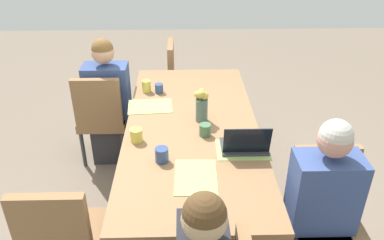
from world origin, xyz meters
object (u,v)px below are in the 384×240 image
Objects in this scene: chair_far_left_far at (102,114)px; coffee_mug_centre_right at (205,130)px; person_near_left_near at (319,214)px; coffee_mug_near_left at (159,88)px; dining_table at (192,134)px; coffee_mug_far_left at (162,155)px; flower_vase at (202,105)px; chair_head_right_right_near at (182,78)px; coffee_mug_near_right at (136,135)px; chair_near_left_near at (324,209)px; person_far_left_far at (109,108)px; laptop_near_left_near at (245,145)px; chair_far_right_mid at (62,236)px; coffee_mug_centre_left at (146,86)px.

coffee_mug_centre_right is at bearing -130.65° from chair_far_left_far.
coffee_mug_near_left is (1.33, 1.05, 0.25)m from person_near_left_near.
coffee_mug_far_left is at bearing 155.28° from dining_table.
flower_vase is (0.82, 0.70, 0.35)m from person_near_left_near.
chair_head_right_right_near is 9.37× the size of coffee_mug_near_right.
chair_far_left_far is at bearing 29.16° from coffee_mug_far_left.
person_near_left_near is at bearing -158.84° from chair_head_right_right_near.
chair_near_left_near is 1.10m from coffee_mug_far_left.
chair_near_left_near is at bearing -138.59° from coffee_mug_near_left.
coffee_mug_near_left is at bearing -8.71° from coffee_mug_near_right.
coffee_mug_far_left is at bearing -154.77° from person_far_left_far.
chair_head_right_right_near is at bearing 13.37° from laptop_near_left_near.
person_near_left_near reaches higher than coffee_mug_far_left.
chair_far_left_far is at bearing 0.98° from chair_far_right_mid.
coffee_mug_centre_right is (-0.78, -0.91, 0.29)m from chair_far_left_far.
person_far_left_far is 0.47m from coffee_mug_centre_left.
dining_table is 1.08m from person_near_left_near.
flower_vase reaches higher than coffee_mug_centre_right.
coffee_mug_near_left is (0.93, 0.63, -0.00)m from laptop_near_left_near.
person_near_left_near is 1.32m from coffee_mug_near_right.
person_far_left_far is at bearing 21.49° from coffee_mug_near_right.
coffee_mug_near_right is at bearing 169.06° from chair_head_right_right_near.
person_far_left_far is 1.01m from chair_head_right_right_near.
chair_head_right_right_near is 1.94m from coffee_mug_far_left.
coffee_mug_near_right is (-1.66, 0.32, 0.29)m from chair_head_right_right_near.
coffee_mug_centre_left is at bearing -0.67° from coffee_mug_near_right.
dining_table is at bearing -128.18° from chair_far_left_far.
chair_head_right_right_near reaches higher than dining_table.
coffee_mug_far_left is (-1.17, -0.55, 0.26)m from person_far_left_far.
chair_far_right_mid is 2.81× the size of laptop_near_left_near.
person_far_left_far is at bearing -1.25° from chair_far_right_mid.
chair_near_left_near and chair_head_right_right_near have the same top height.
laptop_near_left_near reaches higher than coffee_mug_far_left.
flower_vase is 2.71× the size of coffee_mug_far_left.
chair_far_right_mid is (-0.86, 0.79, -0.17)m from dining_table.
dining_table is 2.47× the size of chair_head_right_right_near.
chair_far_left_far is 8.46× the size of coffee_mug_centre_left.
coffee_mug_centre_right is (-0.75, -0.48, -0.01)m from coffee_mug_centre_left.
person_far_left_far is 1.56m from laptop_near_left_near.
person_near_left_near reaches higher than dining_table.
chair_head_right_right_near is 1.00× the size of chair_far_right_mid.
chair_near_left_near is 1.70m from coffee_mug_near_left.
coffee_mug_near_right is 1.08× the size of coffee_mug_centre_right.
coffee_mug_far_left is at bearing -55.44° from chair_far_right_mid.
coffee_mug_centre_left is (1.28, 1.22, 0.29)m from chair_near_left_near.
chair_far_left_far is 0.99m from coffee_mug_near_right.
chair_far_left_far reaches higher than coffee_mug_near_left.
coffee_mug_centre_right is 0.43m from coffee_mug_far_left.
chair_head_right_right_near is 1.72m from coffee_mug_near_right.
laptop_near_left_near reaches higher than chair_head_right_right_near.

